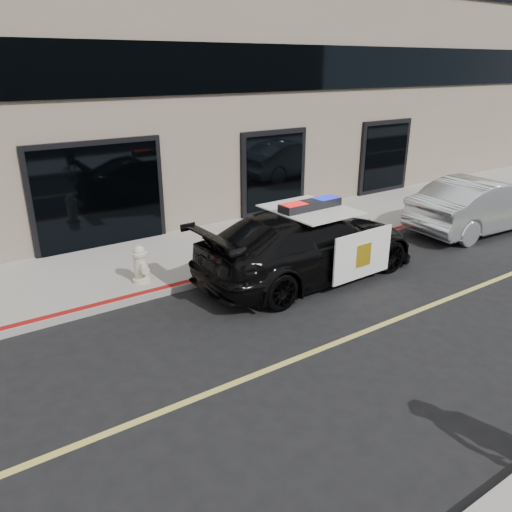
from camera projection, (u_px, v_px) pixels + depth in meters
ground at (299, 358)px, 8.39m from camera, size 120.00×120.00×0.00m
sidewalk_n at (167, 259)px, 12.41m from camera, size 60.00×3.50×0.15m
building_n at (77, 12)px, 14.33m from camera, size 60.00×7.00×12.00m
police_car at (309, 243)px, 11.31m from camera, size 2.72×5.66×1.81m
silver_sedan at (483, 205)px, 14.48m from camera, size 2.27×5.01×1.58m
fire_hydrant at (141, 265)px, 10.80m from camera, size 0.39×0.54×0.86m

